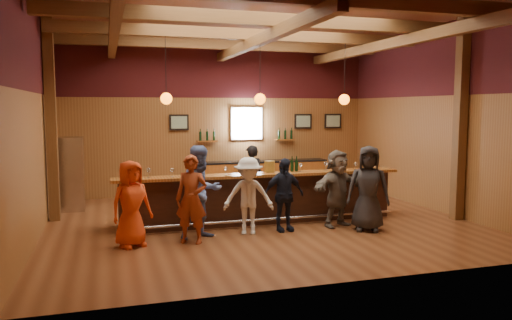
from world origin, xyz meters
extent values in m
plane|color=brown|center=(0.00, 0.00, 0.00)|extent=(9.00, 9.00, 0.00)
cube|color=brown|center=(0.00, 4.00, 2.25)|extent=(9.00, 0.04, 4.50)
cube|color=brown|center=(0.00, -4.00, 2.25)|extent=(9.00, 0.04, 4.50)
cube|color=brown|center=(-4.50, 0.00, 2.25)|extent=(0.04, 8.00, 4.50)
cube|color=brown|center=(4.50, 0.00, 2.25)|extent=(0.04, 8.00, 4.50)
cube|color=brown|center=(0.00, 0.00, 4.50)|extent=(9.00, 8.00, 0.04)
cube|color=#3E1113|center=(0.00, 3.98, 3.65)|extent=(9.00, 0.01, 1.70)
cube|color=#3E1113|center=(-4.48, 0.00, 3.65)|extent=(0.01, 8.00, 1.70)
cube|color=#3E1113|center=(4.48, 0.00, 3.65)|extent=(0.01, 8.00, 1.70)
cube|color=#543418|center=(-4.35, 1.50, 2.25)|extent=(0.22, 0.22, 4.50)
cube|color=#543418|center=(4.35, -1.00, 2.25)|extent=(0.22, 0.22, 4.50)
cube|color=#543418|center=(0.00, -1.00, 4.20)|extent=(8.80, 0.20, 0.25)
cube|color=#543418|center=(0.00, 1.00, 4.20)|extent=(8.80, 0.20, 0.25)
cube|color=#543418|center=(0.00, 3.00, 4.20)|extent=(8.80, 0.20, 0.25)
cube|color=#543418|center=(-3.00, 0.00, 3.95)|extent=(0.18, 7.80, 0.22)
cube|color=#543418|center=(0.00, 0.00, 3.95)|extent=(0.18, 7.80, 0.22)
cube|color=#543418|center=(3.00, 0.00, 3.95)|extent=(0.18, 7.80, 0.22)
cube|color=black|center=(0.00, 0.00, 0.53)|extent=(6.00, 0.60, 1.05)
cube|color=brown|center=(0.00, -0.18, 1.08)|extent=(6.30, 0.50, 0.06)
cube|color=black|center=(0.00, 0.38, 0.93)|extent=(6.00, 0.48, 0.05)
cube|color=black|center=(0.00, 0.38, 0.45)|extent=(6.00, 0.48, 0.90)
cube|color=silver|center=(2.00, 0.38, 0.88)|extent=(0.45, 0.40, 0.14)
cube|color=silver|center=(2.50, 0.38, 0.88)|extent=(0.45, 0.40, 0.14)
cylinder|color=silver|center=(0.00, -0.42, 0.15)|extent=(6.00, 0.06, 0.06)
cube|color=brown|center=(1.20, 3.72, 0.45)|extent=(4.00, 0.50, 0.90)
cube|color=black|center=(1.20, 3.72, 0.93)|extent=(4.00, 0.52, 0.05)
cube|color=silver|center=(0.80, 3.95, 2.05)|extent=(0.95, 0.08, 0.95)
cube|color=white|center=(0.80, 3.90, 2.05)|extent=(0.78, 0.01, 0.78)
cube|color=black|center=(-1.20, 3.94, 2.10)|extent=(0.55, 0.04, 0.45)
cube|color=silver|center=(-1.20, 3.92, 2.10)|extent=(0.45, 0.01, 0.35)
cube|color=black|center=(2.60, 3.94, 2.10)|extent=(0.55, 0.04, 0.45)
cube|color=silver|center=(2.60, 3.92, 2.10)|extent=(0.45, 0.01, 0.35)
cube|color=black|center=(3.60, 3.94, 2.10)|extent=(0.55, 0.04, 0.45)
cube|color=silver|center=(3.60, 3.92, 2.10)|extent=(0.45, 0.01, 0.35)
cube|color=brown|center=(-0.40, 3.88, 1.55)|extent=(0.60, 0.18, 0.04)
cylinder|color=black|center=(-0.60, 3.88, 1.70)|extent=(0.07, 0.07, 0.26)
cylinder|color=black|center=(-0.40, 3.88, 1.70)|extent=(0.07, 0.07, 0.26)
cylinder|color=black|center=(-0.20, 3.88, 1.70)|extent=(0.07, 0.07, 0.26)
cube|color=brown|center=(2.00, 3.88, 1.55)|extent=(0.60, 0.18, 0.04)
cylinder|color=black|center=(1.80, 3.88, 1.70)|extent=(0.07, 0.07, 0.26)
cylinder|color=black|center=(2.00, 3.88, 1.70)|extent=(0.07, 0.07, 0.26)
cylinder|color=black|center=(2.20, 3.88, 1.70)|extent=(0.07, 0.07, 0.26)
cylinder|color=black|center=(-2.00, 0.00, 3.33)|extent=(0.01, 0.01, 1.25)
sphere|color=orange|center=(-2.00, 0.00, 2.70)|extent=(0.24, 0.24, 0.24)
cylinder|color=black|center=(0.00, 0.00, 3.33)|extent=(0.01, 0.01, 1.25)
sphere|color=orange|center=(0.00, 0.00, 2.70)|extent=(0.24, 0.24, 0.24)
cylinder|color=black|center=(2.00, 0.00, 3.33)|extent=(0.01, 0.01, 1.25)
sphere|color=orange|center=(2.00, 0.00, 2.70)|extent=(0.24, 0.24, 0.24)
cube|color=silver|center=(-4.10, 2.60, 0.90)|extent=(0.70, 0.70, 1.80)
imported|color=#E14115|center=(-2.80, -1.18, 0.79)|extent=(0.91, 0.78, 1.57)
imported|color=maroon|center=(-1.72, -1.25, 0.83)|extent=(0.72, 0.63, 1.65)
imported|color=#5167A2|center=(-1.48, -0.98, 0.90)|extent=(1.06, 0.95, 1.80)
imported|color=silver|center=(-0.52, -0.92, 0.77)|extent=(1.11, 0.80, 1.54)
imported|color=black|center=(0.23, -0.89, 0.75)|extent=(0.91, 0.44, 1.50)
imported|color=#62594F|center=(1.47, -0.83, 0.82)|extent=(1.59, 0.94, 1.64)
imported|color=#242326|center=(1.90, -1.35, 0.88)|extent=(1.01, 0.88, 1.75)
imported|color=black|center=(0.21, 1.39, 0.80)|extent=(0.63, 0.46, 1.60)
cylinder|color=brown|center=(0.20, -0.06, 1.23)|extent=(0.23, 0.23, 0.25)
cylinder|color=black|center=(0.83, -0.06, 1.24)|extent=(0.07, 0.07, 0.25)
cylinder|color=black|center=(0.83, -0.06, 1.40)|extent=(0.03, 0.03, 0.09)
cylinder|color=black|center=(0.72, -0.08, 1.24)|extent=(0.07, 0.07, 0.25)
cylinder|color=black|center=(0.72, -0.08, 1.40)|extent=(0.03, 0.03, 0.09)
cylinder|color=silver|center=(-2.40, -0.11, 1.11)|extent=(0.08, 0.08, 0.01)
cylinder|color=silver|center=(-2.40, -0.11, 1.17)|extent=(0.01, 0.01, 0.11)
sphere|color=silver|center=(-2.40, -0.11, 1.26)|extent=(0.09, 0.09, 0.09)
cylinder|color=silver|center=(-1.93, -0.18, 1.11)|extent=(0.07, 0.07, 0.01)
cylinder|color=silver|center=(-1.93, -0.18, 1.17)|extent=(0.01, 0.01, 0.10)
sphere|color=silver|center=(-1.93, -0.18, 1.25)|extent=(0.08, 0.08, 0.08)
cylinder|color=silver|center=(-1.51, -0.18, 1.11)|extent=(0.08, 0.08, 0.01)
cylinder|color=silver|center=(-1.51, -0.18, 1.17)|extent=(0.01, 0.01, 0.11)
sphere|color=silver|center=(-1.51, -0.18, 1.26)|extent=(0.09, 0.09, 0.09)
cylinder|color=silver|center=(-0.83, -0.28, 1.11)|extent=(0.07, 0.07, 0.01)
cylinder|color=silver|center=(-0.83, -0.28, 1.17)|extent=(0.01, 0.01, 0.10)
sphere|color=silver|center=(-0.83, -0.28, 1.26)|extent=(0.08, 0.08, 0.08)
cylinder|color=silver|center=(-0.24, -0.18, 1.11)|extent=(0.07, 0.07, 0.01)
cylinder|color=silver|center=(-0.24, -0.18, 1.17)|extent=(0.01, 0.01, 0.10)
sphere|color=silver|center=(-0.24, -0.18, 1.25)|extent=(0.08, 0.08, 0.08)
cylinder|color=silver|center=(0.89, -0.16, 1.11)|extent=(0.08, 0.08, 0.01)
cylinder|color=silver|center=(0.89, -0.16, 1.17)|extent=(0.01, 0.01, 0.11)
sphere|color=silver|center=(0.89, -0.16, 1.26)|extent=(0.09, 0.09, 0.09)
cylinder|color=silver|center=(1.53, -0.07, 1.11)|extent=(0.08, 0.08, 0.01)
cylinder|color=silver|center=(1.53, -0.07, 1.17)|extent=(0.01, 0.01, 0.11)
sphere|color=silver|center=(1.53, -0.07, 1.26)|extent=(0.09, 0.09, 0.09)
cylinder|color=silver|center=(2.22, -0.19, 1.11)|extent=(0.07, 0.07, 0.01)
cylinder|color=silver|center=(2.22, -0.19, 1.17)|extent=(0.01, 0.01, 0.10)
sphere|color=silver|center=(2.22, -0.19, 1.25)|extent=(0.08, 0.08, 0.08)
camera|label=1|loc=(-3.19, -10.32, 2.52)|focal=35.00mm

